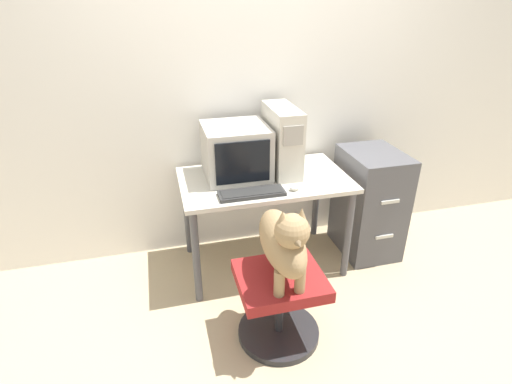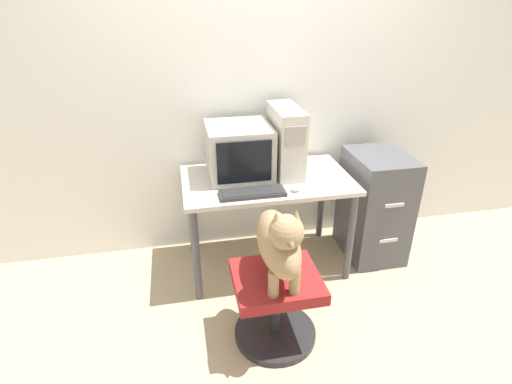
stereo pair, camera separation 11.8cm
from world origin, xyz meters
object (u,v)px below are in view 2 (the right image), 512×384
office_chair (276,302)px  filing_cabinet (374,206)px  keyboard (252,193)px  dog (279,242)px  crt_monitor (239,151)px  pc_tower (286,141)px

office_chair → filing_cabinet: 1.20m
keyboard → filing_cabinet: bearing=12.7°
office_chair → dog: 0.44m
keyboard → dog: dog is taller
crt_monitor → dog: bearing=-85.2°
pc_tower → office_chair: size_ratio=0.95×
pc_tower → keyboard: bearing=-132.8°
crt_monitor → dog: size_ratio=0.80×
pc_tower → dog: (-0.26, -0.85, -0.25)m
office_chair → pc_tower: bearing=72.5°
crt_monitor → filing_cabinet: (1.02, -0.10, -0.48)m
crt_monitor → pc_tower: size_ratio=0.93×
crt_monitor → filing_cabinet: size_ratio=0.53×
crt_monitor → keyboard: 0.37m
pc_tower → dog: 0.92m
pc_tower → office_chair: 1.10m
keyboard → office_chair: bearing=-85.1°
dog → office_chair: bearing=90.0°
pc_tower → filing_cabinet: pc_tower is taller
pc_tower → crt_monitor: bearing=179.0°
keyboard → dog: size_ratio=0.78×
dog → filing_cabinet: 1.24m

